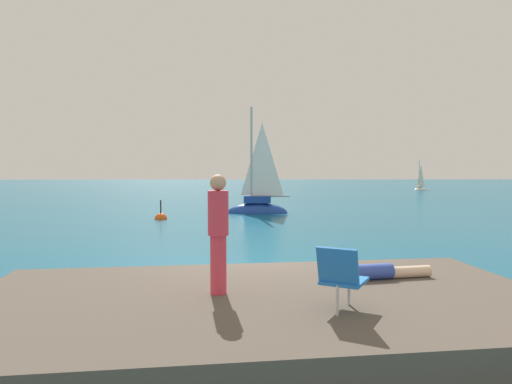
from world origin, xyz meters
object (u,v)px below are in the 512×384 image
object	(u,v)px
person_standing	(218,230)
beach_chair	(341,275)
sailboat_far	(420,189)
sailboat_near	(258,207)
person_sunbather	(372,272)
marker_buoy	(161,219)

from	to	relation	value
person_standing	beach_chair	world-z (taller)	person_standing
person_standing	beach_chair	distance (m)	1.77
sailboat_far	person_standing	xyz separation A→B (m)	(-17.85, -39.66, 1.24)
sailboat_far	person_standing	world-z (taller)	sailboat_far
sailboat_near	person_sunbather	world-z (taller)	sailboat_near
person_sunbather	beach_chair	world-z (taller)	beach_chair
person_sunbather	marker_buoy	distance (m)	14.46
beach_chair	marker_buoy	distance (m)	15.66
person_sunbather	person_standing	bearing A→B (deg)	-173.06
person_sunbather	beach_chair	distance (m)	1.79
sailboat_near	beach_chair	bearing A→B (deg)	92.76
marker_buoy	person_sunbather	bearing A→B (deg)	-66.69
sailboat_near	beach_chair	xyz separation A→B (m)	(0.59, -17.45, 0.69)
person_sunbather	person_standing	xyz separation A→B (m)	(-2.30, -0.73, 0.75)
person_standing	sailboat_far	bearing A→B (deg)	-24.68
sailboat_near	marker_buoy	distance (m)	5.06
person_sunbather	person_standing	size ratio (longest dim) A/B	1.08
sailboat_far	person_standing	bearing A→B (deg)	29.55
marker_buoy	sailboat_far	bearing A→B (deg)	50.36
sailboat_near	sailboat_far	size ratio (longest dim) A/B	1.72
sailboat_far	marker_buoy	distance (m)	33.32
sailboat_near	person_standing	distance (m)	16.68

